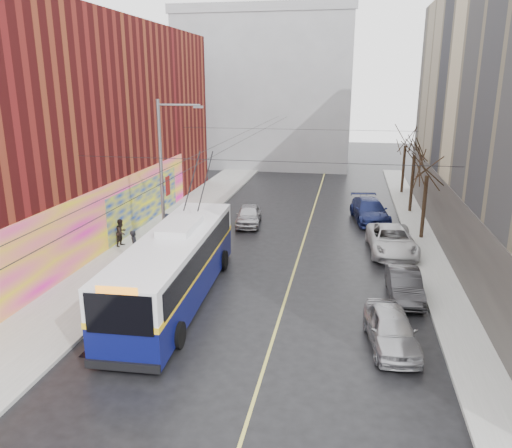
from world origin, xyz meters
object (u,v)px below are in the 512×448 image
at_px(tree_near, 428,164).
at_px(following_car, 249,215).
at_px(pedestrian_a, 135,246).
at_px(tree_far, 406,137).
at_px(pedestrian_c, 167,226).
at_px(trolleybus, 175,266).
at_px(parked_car_b, 404,285).
at_px(parked_car_c, 392,240).
at_px(tree_mid, 415,145).
at_px(streetlight_pole, 164,174).
at_px(parked_car_d, 370,211).
at_px(pedestrian_b, 121,232).
at_px(parked_car_a, 391,329).

relative_size(tree_near, following_car, 1.53).
bearing_deg(pedestrian_a, tree_far, -60.26).
distance_m(pedestrian_a, pedestrian_c, 4.37).
height_order(trolleybus, parked_car_b, trolleybus).
xyz_separation_m(following_car, pedestrian_a, (-4.65, -9.09, 0.36)).
bearing_deg(trolleybus, parked_car_c, 37.78).
xyz_separation_m(tree_mid, following_car, (-11.74, -5.69, -4.54)).
bearing_deg(streetlight_pole, trolleybus, -66.10).
height_order(trolleybus, parked_car_c, trolleybus).
relative_size(tree_mid, pedestrian_c, 3.97).
bearing_deg(parked_car_d, following_car, -173.28).
bearing_deg(trolleybus, following_car, 84.14).
bearing_deg(trolleybus, tree_near, 41.05).
xyz_separation_m(parked_car_b, pedestrian_b, (-16.39, 4.46, 0.32)).
height_order(trolleybus, parked_car_d, trolleybus).
bearing_deg(parked_car_a, following_car, 111.85).
height_order(streetlight_pole, pedestrian_b, streetlight_pole).
distance_m(trolleybus, pedestrian_a, 5.66).
distance_m(tree_mid, pedestrian_b, 22.50).
bearing_deg(parked_car_d, trolleybus, -130.48).
height_order(parked_car_c, following_car, parked_car_c).
xyz_separation_m(parked_car_a, following_car, (-8.80, 15.72, -0.02)).
height_order(parked_car_b, pedestrian_a, pedestrian_a).
height_order(tree_near, parked_car_a, tree_near).
relative_size(parked_car_a, pedestrian_c, 2.57).
bearing_deg(tree_mid, pedestrian_a, -137.95).
bearing_deg(tree_mid, streetlight_pole, -139.35).
height_order(trolleybus, pedestrian_a, trolleybus).
bearing_deg(tree_far, streetlight_pole, -127.12).
height_order(streetlight_pole, parked_car_b, streetlight_pole).
xyz_separation_m(tree_near, parked_car_c, (-2.13, -3.08, -4.19)).
bearing_deg(parked_car_b, parked_car_a, -103.45).
height_order(tree_mid, parked_car_d, tree_mid).
height_order(streetlight_pole, pedestrian_c, streetlight_pole).
height_order(tree_near, tree_mid, tree_mid).
bearing_deg(tree_near, parked_car_b, -101.65).
relative_size(parked_car_d, pedestrian_c, 3.32).
bearing_deg(tree_mid, tree_far, 90.00).
bearing_deg(tree_mid, parked_car_d, -135.31).
distance_m(tree_near, tree_mid, 7.01).
bearing_deg(tree_mid, pedestrian_c, -147.06).
bearing_deg(pedestrian_a, trolleybus, -159.97).
bearing_deg(tree_far, parked_car_c, -97.09).
distance_m(tree_far, parked_car_d, 11.50).
xyz_separation_m(parked_car_a, pedestrian_a, (-13.46, 6.62, 0.33)).
distance_m(parked_car_a, pedestrian_c, 17.14).
xyz_separation_m(parked_car_d, pedestrian_b, (-15.19, -9.08, 0.19)).
bearing_deg(following_car, pedestrian_c, -138.74).
bearing_deg(pedestrian_c, tree_mid, -79.37).
distance_m(streetlight_pole, parked_car_c, 13.94).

